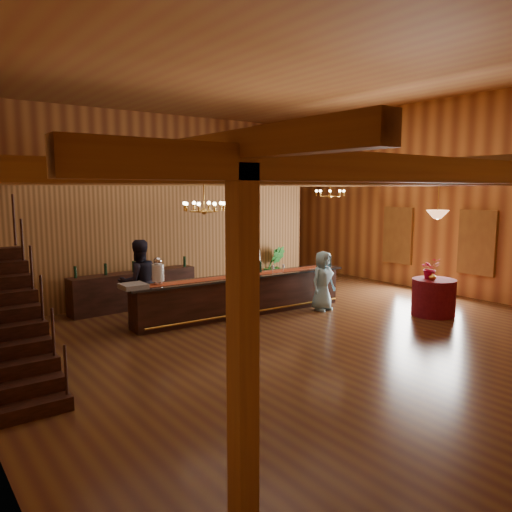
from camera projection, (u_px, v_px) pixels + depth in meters
floor at (266, 321)px, 11.40m from camera, size 14.00×14.00×0.00m
ceiling at (267, 71)px, 10.66m from camera, size 14.00×14.00×0.00m
wall_back at (138, 196)px, 16.61m from camera, size 12.00×0.10×5.50m
wall_right at (429, 197)px, 14.57m from camera, size 0.10×14.00×5.50m
beam_grid at (253, 178)px, 11.37m from camera, size 11.90×13.90×0.39m
support_posts at (281, 254)px, 10.79m from camera, size 9.20×10.20×3.20m
partition_wall at (174, 242)px, 13.69m from camera, size 9.00×0.18×3.10m
window_right_front at (477, 243)px, 13.43m from camera, size 0.12×1.05×1.75m
window_right_back at (398, 235)px, 15.50m from camera, size 0.12×1.05×1.75m
staircase at (9, 323)px, 7.47m from camera, size 1.00×2.80×2.00m
backroom_boxes at (151, 268)px, 15.54m from camera, size 4.10×0.60×1.10m
tasting_bar at (243, 295)px, 11.87m from camera, size 5.72×1.01×0.96m
beverage_dispenser at (158, 272)px, 10.66m from camera, size 0.26×0.26×0.60m
glass_rack_tray at (133, 286)px, 10.29m from camera, size 0.50×0.50×0.10m
raffle_drum at (321, 260)px, 13.07m from camera, size 0.34×0.24×0.30m
bar_bottle_0 at (235, 269)px, 11.80m from camera, size 0.07×0.07×0.30m
bar_bottle_1 at (259, 267)px, 12.18m from camera, size 0.07×0.07×0.30m
bar_bottle_2 at (260, 267)px, 12.20m from camera, size 0.07×0.07×0.30m
backbar_shelf at (134, 290)px, 12.56m from camera, size 3.30×0.71×0.92m
round_table at (434, 297)px, 11.83m from camera, size 1.01×1.01×0.87m
chandelier_left at (204, 206)px, 9.42m from camera, size 0.80×0.80×0.69m
chandelier_right at (330, 193)px, 13.98m from camera, size 0.80×0.80×0.48m
pendant_lamp at (438, 214)px, 11.57m from camera, size 0.52×0.52×0.90m
bartender at (251, 270)px, 12.88m from camera, size 0.73×0.56×1.80m
staff_second at (139, 282)px, 11.05m from camera, size 0.94×0.75×1.89m
guest at (323, 281)px, 12.31m from camera, size 0.76×0.53×1.48m
floor_plant at (275, 265)px, 15.55m from camera, size 0.84×0.77×1.23m
table_flowers at (430, 268)px, 11.83m from camera, size 0.56×0.53×0.49m
table_vase at (433, 274)px, 11.63m from camera, size 0.18×0.18×0.28m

